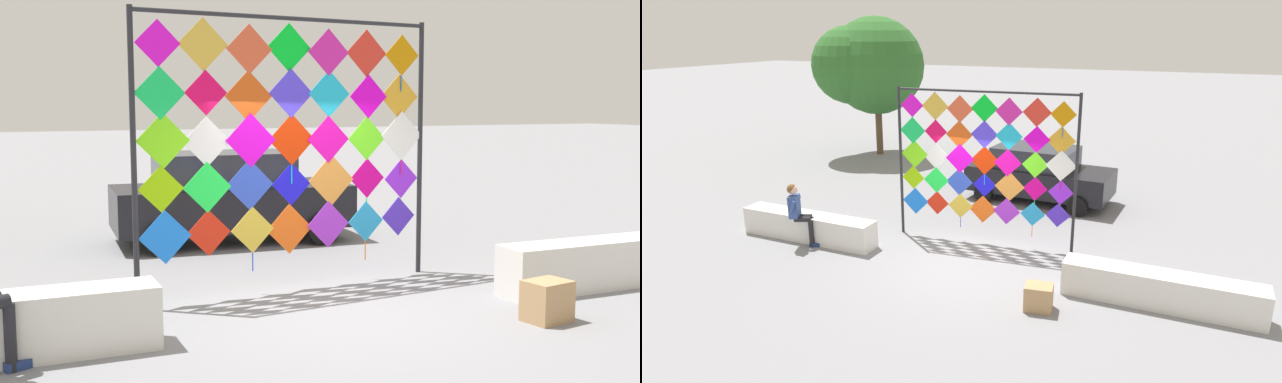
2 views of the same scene
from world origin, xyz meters
TOP-DOWN VIEW (x-y plane):
  - ground at (0.00, 0.00)m, footprint 120.00×120.00m
  - plaza_ledge_right at (4.00, -0.26)m, footprint 3.54×0.57m
  - kite_display_rack at (-0.12, 1.32)m, footprint 4.24×0.48m
  - parked_car at (0.16, 5.04)m, footprint 4.23×2.18m
  - cardboard_box_large at (2.01, -1.28)m, footprint 0.56×0.46m

SIDE VIEW (x-z plane):
  - ground at x=0.00m, z-range 0.00..0.00m
  - cardboard_box_large at x=2.01m, z-range 0.00..0.47m
  - plaza_ledge_right at x=4.00m, z-range 0.00..0.65m
  - parked_car at x=0.16m, z-range 0.01..1.62m
  - kite_display_rack at x=-0.12m, z-range 0.30..3.92m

